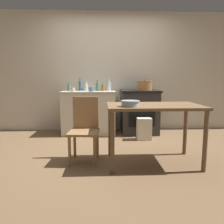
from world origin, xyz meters
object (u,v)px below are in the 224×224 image
(stove, at_px, (139,112))
(mixing_bowl_large, at_px, (130,103))
(bottle_center_left, at_px, (80,86))
(bottle_center_right, at_px, (86,87))
(work_table, at_px, (154,113))
(bottle_left, at_px, (103,88))
(bottle_center, at_px, (69,87))
(stock_pot, at_px, (144,85))
(chair, at_px, (85,127))
(bottle_far_left, at_px, (97,87))
(cup_right, at_px, (73,90))
(flour_sack, at_px, (144,129))
(bottle_mid_left, at_px, (109,86))
(cup_mid_right, at_px, (91,89))

(stove, xyz_separation_m, mixing_bowl_large, (-0.44, -1.87, 0.39))
(stove, xyz_separation_m, bottle_center_left, (-1.25, 0.17, 0.53))
(stove, relative_size, bottle_center_right, 4.28)
(work_table, xyz_separation_m, bottle_center_left, (-1.15, 1.86, 0.30))
(bottle_left, xyz_separation_m, bottle_center, (-0.72, 0.06, 0.00))
(stock_pot, xyz_separation_m, bottle_center_right, (-1.21, 0.26, -0.04))
(chair, height_order, bottle_center_right, bottle_center_right)
(work_table, height_order, bottle_far_left, bottle_far_left)
(work_table, distance_m, cup_right, 2.07)
(bottle_left, bearing_deg, mixing_bowl_large, -80.65)
(flour_sack, distance_m, bottle_center_left, 1.64)
(mixing_bowl_large, bearing_deg, bottle_left, 99.35)
(bottle_center, relative_size, cup_right, 2.19)
(stock_pot, xyz_separation_m, bottle_far_left, (-0.96, 0.18, -0.03))
(mixing_bowl_large, bearing_deg, bottle_center_right, 108.47)
(flour_sack, height_order, cup_right, cup_right)
(flour_sack, distance_m, cup_right, 1.62)
(bottle_center_left, bearing_deg, stove, -7.80)
(cup_right, bearing_deg, chair, -76.86)
(bottle_far_left, xyz_separation_m, bottle_left, (0.12, -0.00, -0.02))
(cup_right, bearing_deg, stock_pot, 0.08)
(bottle_mid_left, bearing_deg, cup_mid_right, -140.88)
(bottle_mid_left, bearing_deg, chair, -102.77)
(chair, xyz_separation_m, mixing_bowl_large, (0.59, -0.33, 0.37))
(bottle_center_left, distance_m, bottle_center_right, 0.12)
(stove, height_order, bottle_center, bottle_center)
(bottle_far_left, distance_m, bottle_center_left, 0.37)
(flour_sack, relative_size, stock_pot, 1.25)
(stock_pot, distance_m, bottle_center_left, 1.35)
(bottle_far_left, xyz_separation_m, bottle_center_right, (-0.25, 0.07, -0.01))
(work_table, distance_m, bottle_center_left, 2.21)
(stove, height_order, mixing_bowl_large, stove)
(work_table, bearing_deg, chair, 170.39)
(bottle_mid_left, xyz_separation_m, bottle_center, (-0.85, -0.01, -0.03))
(stock_pot, distance_m, bottle_far_left, 0.98)
(bottle_center_left, bearing_deg, work_table, -58.38)
(bottle_mid_left, distance_m, cup_mid_right, 0.46)
(stock_pot, distance_m, bottle_mid_left, 0.76)
(bottle_far_left, relative_size, bottle_center_left, 0.84)
(stove, distance_m, stock_pot, 0.56)
(work_table, bearing_deg, flour_sack, 84.81)
(chair, bearing_deg, cup_mid_right, 93.43)
(cup_mid_right, bearing_deg, bottle_left, 43.16)
(chair, distance_m, bottle_left, 1.73)
(chair, height_order, cup_right, cup_right)
(bottle_mid_left, xyz_separation_m, bottle_center_right, (-0.49, 0.00, -0.02))
(flour_sack, bearing_deg, work_table, -95.19)
(mixing_bowl_large, distance_m, bottle_mid_left, 2.07)
(bottle_center, bearing_deg, bottle_left, -4.87)
(chair, xyz_separation_m, bottle_left, (0.26, 1.64, 0.48))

